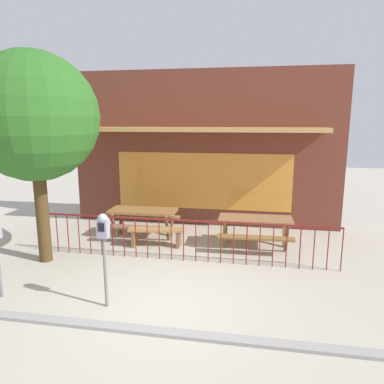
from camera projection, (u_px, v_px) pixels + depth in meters
The scene contains 9 objects.
ground at pixel (162, 301), 6.23m from camera, with size 40.00×40.00×0.00m, color #B2AB99.
pub_storefront at pixel (204, 149), 10.64m from camera, with size 8.08×1.48×4.61m.
patio_fence_front at pixel (183, 233), 7.94m from camera, with size 6.81×0.04×0.97m.
picnic_table_left at pixel (143, 215), 9.59m from camera, with size 1.82×1.39×0.79m.
picnic_table_right at pixel (255, 224), 8.78m from camera, with size 1.83×1.40×0.79m.
patio_bench at pixel (156, 233), 8.89m from camera, with size 1.43×0.51×0.48m.
parking_meter_near at pixel (103, 236), 5.82m from camera, with size 0.18×0.17×1.64m.
street_tree at pixel (34, 118), 7.44m from camera, with size 2.73×2.73×4.58m.
curb_edge at pixel (146, 332), 5.33m from camera, with size 11.31×0.20×0.11m, color gray.
Camera 1 is at (1.52, -5.55, 3.12)m, focal length 33.05 mm.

